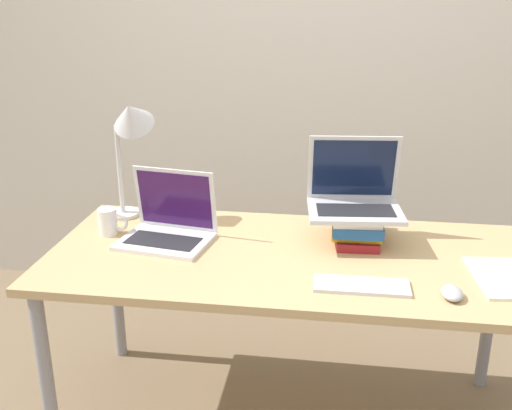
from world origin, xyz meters
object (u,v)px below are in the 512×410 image
(wireless_keyboard, at_px, (362,286))
(mug, at_px, (109,222))
(desk_lamp, at_px, (130,128))
(book_stack, at_px, (356,225))
(laptop_on_books, at_px, (354,196))
(laptop_left, at_px, (168,227))
(mouse, at_px, (452,293))
(notepad, at_px, (507,278))

(wireless_keyboard, relative_size, mug, 2.56)
(desk_lamp, bearing_deg, book_stack, -6.10)
(desk_lamp, bearing_deg, laptop_on_books, -5.70)
(laptop_on_books, xyz_separation_m, mug, (-0.93, -0.08, -0.12))
(laptop_left, relative_size, book_stack, 1.31)
(wireless_keyboard, bearing_deg, desk_lamp, 152.17)
(mug, xyz_separation_m, desk_lamp, (0.05, 0.17, 0.33))
(laptop_left, relative_size, mouse, 3.65)
(book_stack, bearing_deg, desk_lamp, 173.90)
(notepad, bearing_deg, wireless_keyboard, -165.30)
(book_stack, relative_size, wireless_keyboard, 0.91)
(laptop_on_books, bearing_deg, book_stack, -28.93)
(notepad, relative_size, desk_lamp, 0.61)
(book_stack, distance_m, mouse, 0.50)
(mouse, relative_size, mug, 0.83)
(book_stack, xyz_separation_m, mouse, (0.29, -0.41, -0.04))
(mouse, bearing_deg, desk_lamp, 156.75)
(notepad, bearing_deg, laptop_on_books, 151.79)
(book_stack, xyz_separation_m, wireless_keyboard, (0.01, -0.38, -0.05))
(wireless_keyboard, relative_size, notepad, 0.95)
(book_stack, height_order, notepad, book_stack)
(laptop_left, relative_size, wireless_keyboard, 1.19)
(laptop_left, distance_m, laptop_on_books, 0.70)
(laptop_left, bearing_deg, wireless_keyboard, -21.81)
(laptop_left, height_order, book_stack, laptop_left)
(laptop_left, xyz_separation_m, mouse, (0.99, -0.31, -0.04))
(wireless_keyboard, bearing_deg, book_stack, 92.06)
(laptop_left, xyz_separation_m, laptop_on_books, (0.69, 0.11, 0.12))
(book_stack, xyz_separation_m, mug, (-0.94, -0.08, -0.01))
(mug, bearing_deg, book_stack, 4.65)
(laptop_on_books, bearing_deg, wireless_keyboard, -85.97)
(book_stack, bearing_deg, mouse, -55.16)
(mouse, bearing_deg, book_stack, 124.84)
(mouse, relative_size, notepad, 0.31)
(laptop_on_books, bearing_deg, mug, -174.82)
(mug, bearing_deg, wireless_keyboard, -17.82)
(laptop_left, bearing_deg, desk_lamp, 135.10)
(laptop_left, distance_m, notepad, 1.20)
(laptop_left, height_order, laptop_on_books, laptop_on_books)
(book_stack, distance_m, desk_lamp, 0.95)
(notepad, bearing_deg, laptop_left, 172.23)
(wireless_keyboard, bearing_deg, laptop_on_books, 94.03)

